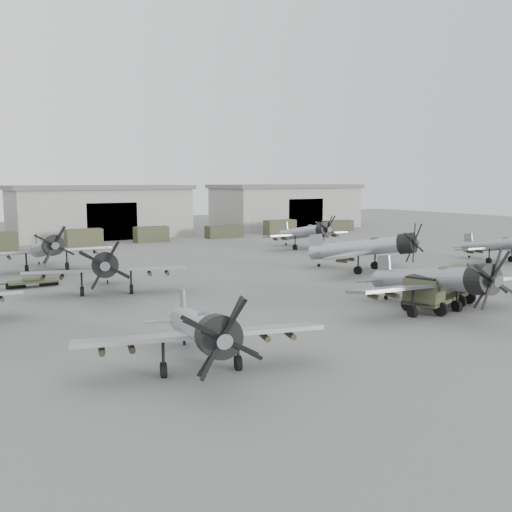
% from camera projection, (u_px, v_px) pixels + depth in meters
% --- Properties ---
extents(ground, '(220.00, 220.00, 0.00)m').
position_uv_depth(ground, '(334.00, 304.00, 44.05)').
color(ground, '#5D5C5A').
rests_on(ground, ground).
extents(hangar_center, '(29.00, 14.80, 8.70)m').
position_uv_depth(hangar_center, '(100.00, 211.00, 95.83)').
color(hangar_center, '#AFB0A5').
rests_on(hangar_center, ground).
extents(hangar_right, '(29.00, 14.80, 8.70)m').
position_uv_depth(hangar_right, '(286.00, 206.00, 115.53)').
color(hangar_right, '#AFB0A5').
rests_on(hangar_right, ground).
extents(support_truck_3, '(5.16, 2.20, 2.50)m').
position_uv_depth(support_truck_3, '(84.00, 237.00, 83.06)').
color(support_truck_3, '#41422B').
rests_on(support_truck_3, ground).
extents(support_truck_4, '(5.16, 2.20, 2.40)m').
position_uv_depth(support_truck_4, '(151.00, 234.00, 88.44)').
color(support_truck_4, '#3D4029').
rests_on(support_truck_4, ground).
extents(support_truck_5, '(6.35, 2.20, 2.06)m').
position_uv_depth(support_truck_5, '(224.00, 232.00, 95.15)').
color(support_truck_5, '#373A26').
rests_on(support_truck_5, ground).
extents(support_truck_6, '(5.76, 2.20, 2.57)m').
position_uv_depth(support_truck_6, '(280.00, 227.00, 100.92)').
color(support_truck_6, '#42422B').
rests_on(support_truck_6, ground).
extents(support_truck_7, '(6.15, 2.20, 1.99)m').
position_uv_depth(support_truck_7, '(338.00, 226.00, 107.81)').
color(support_truck_7, '#3C3C27').
rests_on(support_truck_7, ground).
extents(aircraft_near_0, '(12.48, 11.23, 4.97)m').
position_uv_depth(aircraft_near_0, '(202.00, 330.00, 27.80)').
color(aircraft_near_0, '#9FA2A7').
rests_on(aircraft_near_0, ground).
extents(aircraft_near_1, '(13.65, 12.29, 5.43)m').
position_uv_depth(aircraft_near_1, '(438.00, 280.00, 40.27)').
color(aircraft_near_1, gray).
rests_on(aircraft_near_1, ground).
extents(aircraft_mid_1, '(13.20, 11.88, 5.28)m').
position_uv_depth(aircraft_mid_1, '(106.00, 267.00, 47.17)').
color(aircraft_mid_1, gray).
rests_on(aircraft_mid_1, ground).
extents(aircraft_mid_2, '(13.59, 12.31, 5.54)m').
position_uv_depth(aircraft_mid_2, '(369.00, 248.00, 59.44)').
color(aircraft_mid_2, '#A1A4A9').
rests_on(aircraft_mid_2, ground).
extents(aircraft_mid_3, '(11.60, 10.44, 4.61)m').
position_uv_depth(aircraft_mid_3, '(502.00, 245.00, 65.87)').
color(aircraft_mid_3, gray).
rests_on(aircraft_mid_3, ground).
extents(aircraft_far_0, '(13.43, 12.08, 5.38)m').
position_uv_depth(aircraft_far_0, '(47.00, 248.00, 59.62)').
color(aircraft_far_0, gray).
rests_on(aircraft_far_0, ground).
extents(aircraft_far_1, '(12.94, 11.65, 5.19)m').
position_uv_depth(aircraft_far_1, '(308.00, 232.00, 79.05)').
color(aircraft_far_1, gray).
rests_on(aircraft_far_1, ground).
extents(fuel_tanker, '(7.99, 5.06, 2.93)m').
position_uv_depth(fuel_tanker, '(440.00, 285.00, 42.73)').
color(fuel_tanker, '#40432C').
rests_on(fuel_tanker, ground).
extents(tug_trailer, '(7.17, 1.58, 1.44)m').
position_uv_depth(tug_trailer, '(1.00, 284.00, 49.78)').
color(tug_trailer, '#40482F').
rests_on(tug_trailer, ground).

